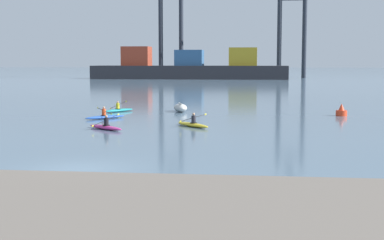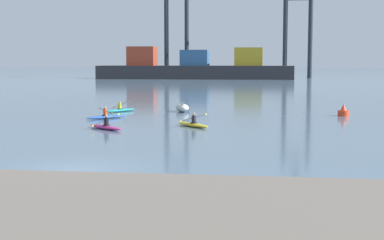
% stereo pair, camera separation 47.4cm
% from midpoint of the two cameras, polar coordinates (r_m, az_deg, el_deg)
% --- Properties ---
extents(ground_plane, '(800.00, 800.00, 0.00)m').
position_cam_midpoint_polar(ground_plane, '(23.74, -11.81, -4.88)').
color(ground_plane, slate).
extents(container_barge, '(49.03, 8.62, 8.13)m').
position_cam_midpoint_polar(container_barge, '(143.32, -0.40, 5.24)').
color(container_barge, '#28282D').
rests_on(container_barge, ground).
extents(gantry_crane_west, '(6.77, 14.86, 37.63)m').
position_cam_midpoint_polar(gantry_crane_west, '(155.01, -2.24, 10.96)').
color(gantry_crane_west, '#232833').
rests_on(gantry_crane_west, ground).
extents(gantry_crane_west_mid, '(7.79, 17.05, 34.20)m').
position_cam_midpoint_polar(gantry_crane_west_mid, '(155.00, 9.95, 10.43)').
color(gantry_crane_west_mid, '#232833').
rests_on(gantry_crane_west_mid, ground).
extents(capsized_dinghy, '(1.78, 2.80, 0.76)m').
position_cam_midpoint_polar(capsized_dinghy, '(49.75, -1.44, 1.24)').
color(capsized_dinghy, beige).
rests_on(capsized_dinghy, ground).
extents(channel_buoy, '(0.90, 0.90, 1.00)m').
position_cam_midpoint_polar(channel_buoy, '(47.43, 14.50, 0.84)').
color(channel_buoy, red).
rests_on(channel_buoy, ground).
extents(kayak_blue, '(2.83, 2.83, 0.95)m').
position_cam_midpoint_polar(kayak_blue, '(44.15, -9.04, 0.35)').
color(kayak_blue, '#2856B2').
rests_on(kayak_blue, ground).
extents(kayak_magenta, '(3.00, 2.63, 0.99)m').
position_cam_midpoint_polar(kayak_magenta, '(37.23, -9.03, -0.67)').
color(kayak_magenta, '#C13384').
rests_on(kayak_magenta, ground).
extents(kayak_teal, '(2.34, 3.19, 1.04)m').
position_cam_midpoint_polar(kayak_teal, '(50.05, -7.66, 1.02)').
color(kayak_teal, teal).
rests_on(kayak_teal, ground).
extents(kayak_yellow, '(2.72, 2.93, 0.95)m').
position_cam_midpoint_polar(kayak_yellow, '(38.25, -0.27, -0.43)').
color(kayak_yellow, yellow).
rests_on(kayak_yellow, ground).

